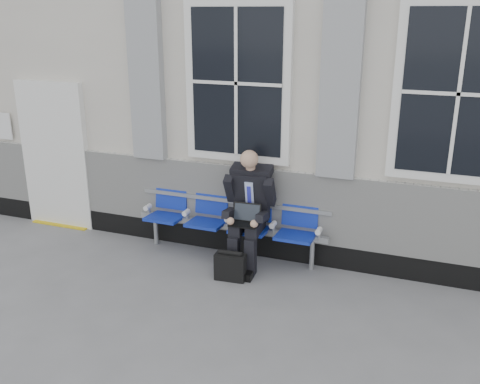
% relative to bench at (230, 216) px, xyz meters
% --- Properties ---
extents(ground, '(70.00, 70.00, 0.00)m').
position_rel_bench_xyz_m(ground, '(2.20, -1.32, -0.55)').
color(ground, slate).
rests_on(ground, ground).
extents(station_building, '(14.40, 4.40, 4.49)m').
position_rel_bench_xyz_m(station_building, '(2.19, 2.15, 1.67)').
color(station_building, beige).
rests_on(station_building, ground).
extents(bench, '(2.60, 0.47, 0.91)m').
position_rel_bench_xyz_m(bench, '(0.00, 0.00, 0.00)').
color(bench, '#9EA0A3').
rests_on(bench, ground).
extents(businessman, '(0.63, 0.85, 1.50)m').
position_rel_bench_xyz_m(businessman, '(0.31, -0.14, 0.25)').
color(businessman, black).
rests_on(businessman, ground).
extents(briefcase, '(0.38, 0.18, 0.38)m').
position_rel_bench_xyz_m(briefcase, '(0.25, -0.64, -0.38)').
color(briefcase, black).
rests_on(briefcase, ground).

